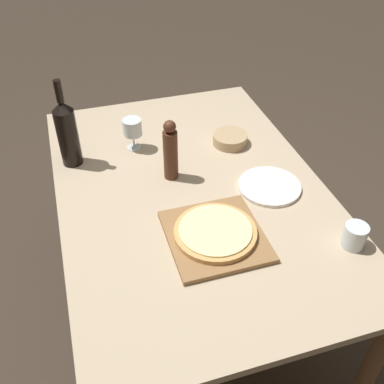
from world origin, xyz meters
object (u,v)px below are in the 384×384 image
object	(u,v)px
pizza	(216,231)
pepper_mill	(171,151)
wine_bottle	(67,132)
wine_glass	(132,128)
small_bowl	(230,139)

from	to	relation	value
pizza	pepper_mill	xyz separation A→B (m)	(-0.06, 0.37, 0.09)
wine_bottle	wine_glass	distance (m)	0.26
wine_bottle	wine_glass	world-z (taller)	wine_bottle
wine_bottle	small_bowl	world-z (taller)	wine_bottle
wine_bottle	pepper_mill	xyz separation A→B (m)	(0.36, -0.21, -0.02)
pizza	pepper_mill	size ratio (longest dim) A/B	1.10
wine_glass	small_bowl	size ratio (longest dim) A/B	0.93
pizza	wine_glass	world-z (taller)	wine_glass
pizza	wine_bottle	world-z (taller)	wine_bottle
pepper_mill	wine_glass	xyz separation A→B (m)	(-0.10, 0.24, -0.02)
wine_bottle	small_bowl	xyz separation A→B (m)	(0.66, -0.06, -0.12)
pepper_mill	small_bowl	bearing A→B (deg)	26.74
wine_bottle	wine_glass	xyz separation A→B (m)	(0.26, 0.03, -0.05)
pizza	wine_bottle	size ratio (longest dim) A/B	0.76
pepper_mill	wine_glass	bearing A→B (deg)	112.62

